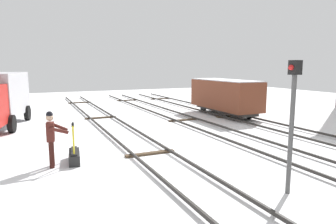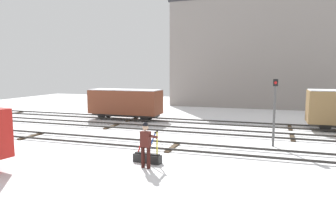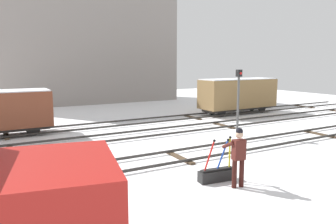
% 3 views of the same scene
% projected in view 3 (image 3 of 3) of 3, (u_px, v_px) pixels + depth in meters
% --- Properties ---
extents(ground_plane, '(60.00, 60.00, 0.00)m').
position_uv_depth(ground_plane, '(180.00, 158.00, 12.96)').
color(ground_plane, white).
extents(track_main_line, '(44.00, 1.94, 0.18)m').
position_uv_depth(track_main_line, '(180.00, 156.00, 12.95)').
color(track_main_line, '#2D2B28').
rests_on(track_main_line, ground_plane).
extents(track_siding_near, '(44.00, 1.94, 0.18)m').
position_uv_depth(track_siding_near, '(135.00, 135.00, 16.79)').
color(track_siding_near, '#2D2B28').
rests_on(track_siding_near, ground_plane).
extents(track_siding_far, '(44.00, 1.94, 0.18)m').
position_uv_depth(track_siding_far, '(113.00, 124.00, 19.71)').
color(track_siding_far, '#2D2B28').
rests_on(track_siding_far, ground_plane).
extents(switch_lever_frame, '(1.28, 0.51, 1.45)m').
position_uv_depth(switch_lever_frame, '(217.00, 174.00, 10.45)').
color(switch_lever_frame, black).
rests_on(switch_lever_frame, ground_plane).
extents(rail_worker, '(0.60, 0.72, 1.87)m').
position_uv_depth(rail_worker, '(238.00, 153.00, 9.82)').
color(rail_worker, '#351511').
rests_on(rail_worker, ground_plane).
extents(signal_post, '(0.24, 0.32, 3.47)m').
position_uv_depth(signal_post, '(238.00, 95.00, 16.72)').
color(signal_post, '#4C4C4C').
rests_on(signal_post, ground_plane).
extents(apartment_building, '(17.39, 5.23, 11.44)m').
position_uv_depth(apartment_building, '(88.00, 43.00, 31.28)').
color(apartment_building, gray).
rests_on(apartment_building, ground_plane).
extents(freight_car_far_end, '(6.23, 2.09, 2.66)m').
position_uv_depth(freight_car_far_end, '(238.00, 94.00, 24.33)').
color(freight_car_far_end, '#2D2B28').
rests_on(freight_car_far_end, ground_plane).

